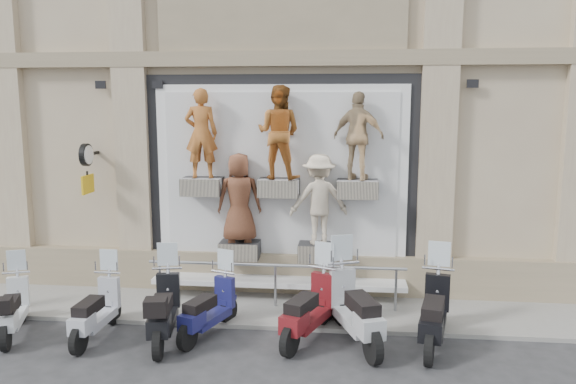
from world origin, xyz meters
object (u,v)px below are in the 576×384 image
scooter_d (163,297)px  scooter_h (435,299)px  scooter_b (12,297)px  scooter_c (95,299)px  scooter_g (355,295)px  guard_rail (275,287)px  scooter_e (208,297)px  scooter_f (309,296)px  clock_sign_bracket (87,162)px

scooter_d → scooter_h: bearing=-6.6°
scooter_b → scooter_d: 2.67m
scooter_c → scooter_g: 4.40m
scooter_g → scooter_c: bearing=162.7°
scooter_b → guard_rail: bearing=0.5°
scooter_b → scooter_e: scooter_e is taller
scooter_e → scooter_g: size_ratio=0.82×
scooter_e → scooter_g: bearing=18.8°
scooter_e → scooter_h: bearing=19.6°
scooter_d → scooter_f: (2.42, 0.30, 0.01)m
clock_sign_bracket → scooter_e: bearing=-31.8°
scooter_g → scooter_d: bearing=163.8°
scooter_c → scooter_e: size_ratio=1.01×
guard_rail → scooter_b: (-4.35, -1.68, 0.23)m
scooter_d → scooter_h: size_ratio=0.96×
guard_rail → clock_sign_bracket: size_ratio=4.96×
scooter_b → scooter_e: size_ratio=0.98×
guard_rail → clock_sign_bracket: (-3.90, 0.47, 2.34)m
scooter_c → scooter_f: 3.63m
guard_rail → scooter_d: scooter_d is taller
clock_sign_bracket → scooter_e: 4.02m
clock_sign_bracket → scooter_c: bearing=-63.8°
guard_rail → scooter_h: size_ratio=2.53×
scooter_b → scooter_f: bearing=-16.5°
guard_rail → scooter_b: bearing=-158.9°
guard_rail → scooter_c: scooter_c is taller
scooter_b → scooter_c: 1.48m
scooter_b → scooter_h: scooter_h is taller
clock_sign_bracket → scooter_f: clock_sign_bracket is taller
scooter_h → scooter_b: bearing=-164.3°
clock_sign_bracket → scooter_g: (5.42, -1.84, -1.95)m
scooter_c → scooter_g: size_ratio=0.83×
scooter_h → scooter_c: bearing=-164.2°
scooter_f → scooter_g: scooter_g is taller
scooter_c → scooter_f: scooter_f is taller
guard_rail → scooter_f: 1.55m
guard_rail → scooter_c: bearing=-150.4°
clock_sign_bracket → scooter_e: size_ratio=0.59×
clock_sign_bracket → scooter_b: bearing=-101.8°
scooter_d → scooter_f: bearing=-3.2°
clock_sign_bracket → scooter_h: bearing=-15.1°
guard_rail → clock_sign_bracket: bearing=173.2°
scooter_d → scooter_e: (0.70, 0.28, -0.07)m
scooter_e → scooter_f: (1.72, 0.02, 0.08)m
scooter_b → scooter_g: bearing=-17.6°
clock_sign_bracket → scooter_h: clock_sign_bracket is taller
clock_sign_bracket → scooter_h: (6.71, -1.81, -1.99)m
guard_rail → scooter_f: (0.74, -1.32, 0.32)m
scooter_c → scooter_h: size_ratio=0.87×
clock_sign_bracket → scooter_b: clock_sign_bracket is taller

